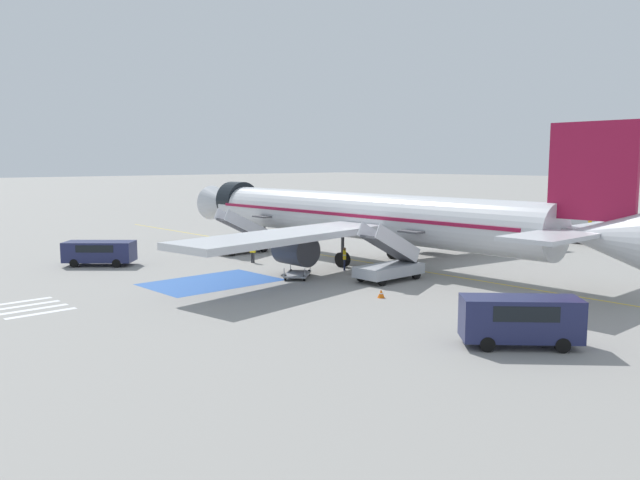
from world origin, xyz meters
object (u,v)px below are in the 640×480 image
Objects in this scene: ground_crew_1 at (253,251)px; airliner at (361,216)px; service_van_0 at (100,251)px; traffic_cone_0 at (381,294)px; ground_crew_0 at (344,257)px; boarding_stairs_aft at (390,266)px; service_van_1 at (520,317)px; boarding_stairs_forward at (242,242)px; fuel_tanker at (603,228)px; baggage_cart at (297,274)px.

airliner is at bearing 27.68° from ground_crew_1.
traffic_cone_0 is at bearing 61.39° from service_van_0.
airliner is at bearing 162.69° from ground_crew_0.
boarding_stairs_aft reaches higher than service_van_1.
service_van_0 is 10.58× the size of traffic_cone_0.
ground_crew_0 is 1.02× the size of ground_crew_1.
boarding_stairs_forward is at bearing 113.52° from airliner.
baggage_cart is (-6.82, -32.22, -1.35)m from fuel_tanker.
baggage_cart is 8.01m from traffic_cone_0.
airliner is 14.59× the size of baggage_cart.
ground_crew_0 is 7.84m from ground_crew_1.
ground_crew_0 is at bearing 22.50° from service_van_1.
baggage_cart is at bearing 72.03° from service_van_0.
fuel_tanker is 32.80m from traffic_cone_0.
service_van_0 reaches higher than baggage_cart.
airliner is at bearing 15.73° from service_van_1.
service_van_1 reaches higher than traffic_cone_0.
airliner reaches higher than boarding_stairs_forward.
service_van_0 is 11.52m from ground_crew_1.
fuel_tanker is 1.74× the size of service_van_0.
fuel_tanker reaches higher than baggage_cart.
airliner is 25.62× the size of ground_crew_0.
fuel_tanker is at bearing -26.31° from service_van_1.
boarding_stairs_aft is 6.24m from baggage_cart.
airliner reaches higher than service_van_0.
airliner is 8.55m from boarding_stairs_aft.
baggage_cart is at bearing -37.06° from ground_crew_1.
airliner is 4.84× the size of fuel_tanker.
ground_crew_1 is (-5.23, -6.68, -2.61)m from airliner.
ground_crew_0 reaches higher than traffic_cone_0.
boarding_stairs_aft is 0.59× the size of fuel_tanker.
service_van_1 is 26.13m from ground_crew_1.
ground_crew_1 is (-7.34, -2.76, -0.02)m from ground_crew_0.
fuel_tanker is 3.01× the size of baggage_cart.
boarding_stairs_aft reaches higher than boarding_stairs_forward.
ground_crew_1 reaches higher than traffic_cone_0.
traffic_cone_0 is (15.24, -2.18, -0.70)m from ground_crew_1.
boarding_stairs_forward is at bearing 123.82° from service_van_0.
boarding_stairs_forward is 3.12× the size of ground_crew_0.
airliner is at bearing 23.52° from boarding_stairs_forward.
ground_crew_1 is at bearing 127.61° from baggage_cart.
ground_crew_0 is (-18.30, 7.84, -0.31)m from service_van_1.
service_van_0 reaches higher than traffic_cone_0.
boarding_stairs_forward reaches higher than service_van_1.
service_van_0 is 3.04× the size of ground_crew_0.
service_van_0 is at bearing -95.18° from ground_crew_0.
airliner is 8.88m from ground_crew_1.
service_van_1 is 2.83× the size of ground_crew_0.
boarding_stairs_aft is at bearing 74.91° from service_van_0.
ground_crew_1 is at bearing -114.90° from ground_crew_0.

